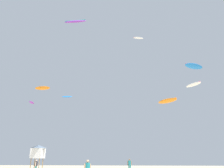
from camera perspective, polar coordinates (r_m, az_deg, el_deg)
name	(u,v)px	position (r m, az deg, el deg)	size (l,w,h in m)	color
person_midground	(130,164)	(32.55, 4.71, -20.59)	(0.59, 0.40, 1.79)	teal
person_left	(36,165)	(32.50, -19.65, -19.72)	(0.38, 0.55, 1.66)	teal
lifeguard_tower	(38,151)	(41.83, -19.16, -16.67)	(2.30, 2.30, 4.15)	#8C704C
kite_aloft_0	(32,102)	(50.86, -20.70, -4.64)	(0.68, 2.13, 0.42)	purple
kite_aloft_1	(167,101)	(32.91, 14.60, -4.36)	(3.02, 2.93, 0.67)	orange
kite_aloft_2	(75,21)	(42.62, -9.79, 16.15)	(4.24, 1.20, 1.09)	purple
kite_aloft_4	(194,66)	(39.87, 21.03, 4.47)	(3.87, 2.76, 0.93)	blue
kite_aloft_5	(138,38)	(47.12, 7.06, 12.12)	(2.26, 1.15, 0.28)	white
kite_aloft_6	(67,97)	(47.79, -11.94, -3.33)	(2.28, 0.77, 0.57)	blue
kite_aloft_7	(193,85)	(46.14, 20.92, -0.14)	(3.03, 3.60, 0.60)	white
kite_aloft_8	(43,88)	(53.86, -18.08, -1.04)	(3.80, 1.21, 0.91)	orange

